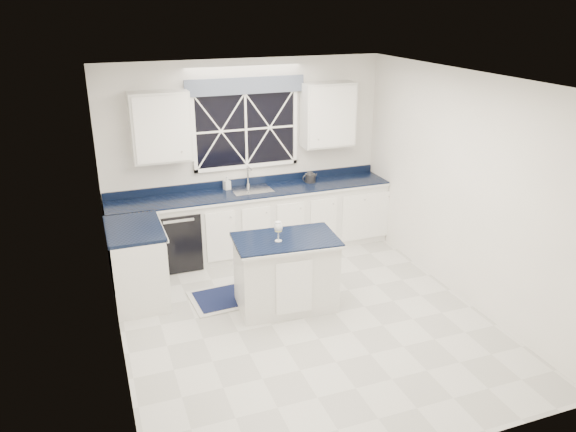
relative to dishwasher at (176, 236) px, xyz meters
name	(u,v)px	position (x,y,z in m)	size (l,w,h in m)	color
ground	(304,319)	(1.10, -1.95, -0.41)	(4.50, 4.50, 0.00)	beige
back_wall	(246,157)	(1.10, 0.30, 0.94)	(4.00, 0.10, 2.70)	white
base_cabinets	(234,230)	(0.77, -0.17, 0.04)	(3.99, 1.60, 0.90)	silver
countertop	(253,192)	(1.10, 0.00, 0.51)	(3.98, 0.64, 0.04)	black
dishwasher	(176,236)	(0.00, 0.00, 0.00)	(0.60, 0.58, 0.82)	black
window	(246,124)	(1.10, 0.25, 1.42)	(1.65, 0.09, 1.26)	black
upper_cabinets	(248,120)	(1.10, 0.13, 1.49)	(3.10, 0.34, 0.90)	silver
faucet	(248,176)	(1.10, 0.19, 0.69)	(0.05, 0.20, 0.30)	#B6B6B8
island	(286,273)	(1.01, -1.60, 0.03)	(1.23, 0.80, 0.88)	silver
rug	(236,295)	(0.51, -1.17, -0.40)	(1.14, 0.74, 0.02)	#BABAB5
kettle	(310,177)	(2.00, 0.08, 0.61)	(0.25, 0.17, 0.17)	#2B2B2D
wine_glass	(278,228)	(0.90, -1.64, 0.63)	(0.10, 0.10, 0.23)	silver
soap_bottle	(227,183)	(0.78, 0.18, 0.62)	(0.08, 0.09, 0.19)	silver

